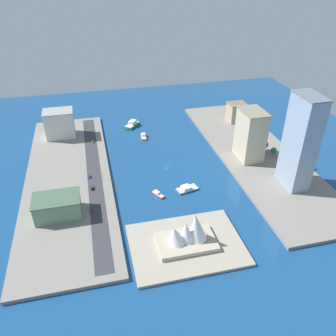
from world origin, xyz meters
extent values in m
plane|color=navy|center=(0.00, 0.00, 0.00)|extent=(440.00, 440.00, 0.00)
cube|color=gray|center=(-86.59, 0.00, 1.31)|extent=(70.00, 240.00, 2.61)
cube|color=gray|center=(86.59, 0.00, 1.31)|extent=(70.00, 240.00, 2.61)
cube|color=#A89E89|center=(11.04, 99.96, 1.00)|extent=(73.04, 54.30, 2.00)
cube|color=#38383D|center=(64.86, 0.00, 2.69)|extent=(11.68, 228.00, 0.15)
cube|color=red|center=(17.10, 41.54, 0.69)|extent=(9.11, 12.15, 1.37)
cone|color=red|center=(14.02, 47.00, 0.69)|extent=(1.69, 1.69, 1.24)
cube|color=white|center=(18.00, 39.95, 2.26)|extent=(4.98, 5.94, 1.77)
cube|color=beige|center=(17.10, 41.54, 1.42)|extent=(8.75, 11.66, 0.10)
cube|color=#2D8C4C|center=(18.05, -91.12, 1.48)|extent=(19.15, 20.54, 2.95)
cone|color=#2D8C4C|center=(24.84, -82.99, 1.48)|extent=(3.74, 3.74, 2.66)
cube|color=white|center=(17.34, -91.96, 4.77)|extent=(10.55, 10.86, 3.64)
cube|color=beige|center=(18.05, -91.12, 3.00)|extent=(18.38, 19.72, 0.10)
cube|color=blue|center=(-7.35, 39.77, 0.73)|extent=(19.18, 12.08, 1.46)
cone|color=blue|center=(-16.41, 37.74, 0.73)|extent=(1.57, 1.57, 1.32)
cube|color=white|center=(-6.29, 40.01, 2.63)|extent=(8.17, 8.34, 2.34)
cube|color=beige|center=(-7.35, 39.77, 1.51)|extent=(18.42, 11.59, 0.10)
cube|color=orange|center=(10.54, -60.22, 0.98)|extent=(5.94, 13.61, 1.95)
cone|color=orange|center=(11.10, -53.09, 0.98)|extent=(1.89, 1.89, 1.76)
cube|color=white|center=(10.38, -62.23, 3.04)|extent=(4.22, 5.30, 2.17)
cube|color=beige|center=(10.54, -60.22, 2.00)|extent=(5.70, 13.06, 0.10)
cube|color=tan|center=(-98.22, -73.88, 12.42)|extent=(18.69, 17.36, 19.60)
cube|color=#7C6B55|center=(-98.22, -73.88, 22.62)|extent=(19.44, 18.05, 0.80)
cube|color=silver|center=(93.29, -79.88, 16.15)|extent=(28.22, 20.92, 27.08)
cube|color=#9D9992|center=(93.29, -79.88, 30.09)|extent=(29.34, 21.75, 0.80)
cube|color=slate|center=(92.44, 51.02, 9.85)|extent=(31.76, 21.19, 14.48)
cube|color=#47624A|center=(92.44, 51.02, 17.49)|extent=(33.03, 22.04, 0.80)
cube|color=#C6B793|center=(-75.52, 6.00, 25.10)|extent=(18.98, 27.63, 44.98)
cube|color=gray|center=(-75.52, 6.00, 47.99)|extent=(19.74, 28.73, 0.80)
cube|color=#8C9EB2|center=(-91.90, 54.62, 40.05)|extent=(15.42, 27.08, 74.86)
cube|color=slate|center=(-91.90, 54.62, 77.88)|extent=(16.03, 28.16, 0.80)
cylinder|color=black|center=(68.35, 8.29, 3.08)|extent=(0.27, 0.65, 0.64)
cylinder|color=black|center=(70.10, 8.23, 3.08)|extent=(0.27, 0.65, 0.64)
cylinder|color=black|center=(68.25, 5.20, 3.08)|extent=(0.27, 0.65, 0.64)
cylinder|color=black|center=(70.00, 5.15, 3.08)|extent=(0.27, 0.65, 0.64)
cube|color=blue|center=(69.18, 6.72, 3.35)|extent=(2.08, 4.46, 0.74)
cube|color=#262D38|center=(69.17, 6.50, 4.03)|extent=(1.79, 2.52, 0.61)
cylinder|color=black|center=(66.63, 25.85, 3.08)|extent=(0.27, 0.65, 0.64)
cylinder|color=black|center=(68.37, 25.79, 3.08)|extent=(0.27, 0.65, 0.64)
cylinder|color=black|center=(66.51, 22.32, 3.08)|extent=(0.27, 0.65, 0.64)
cylinder|color=black|center=(68.24, 22.25, 3.08)|extent=(0.27, 0.65, 0.64)
cube|color=black|center=(67.44, 24.05, 3.42)|extent=(2.12, 5.12, 0.87)
cube|color=#262D38|center=(67.43, 23.80, 4.12)|extent=(1.80, 2.89, 0.52)
cylinder|color=black|center=(68.46, 53.12, 3.08)|extent=(0.28, 0.65, 0.64)
cylinder|color=black|center=(70.26, 53.21, 3.08)|extent=(0.28, 0.65, 0.64)
cylinder|color=black|center=(68.62, 49.80, 3.08)|extent=(0.28, 0.65, 0.64)
cylinder|color=black|center=(70.41, 49.88, 3.08)|extent=(0.28, 0.65, 0.64)
cube|color=red|center=(69.44, 51.50, 3.40)|extent=(2.22, 4.84, 0.83)
cube|color=#262D38|center=(69.45, 51.27, 4.11)|extent=(1.88, 2.74, 0.58)
cylinder|color=black|center=(63.55, -59.71, 3.08)|extent=(0.27, 0.65, 0.64)
cylinder|color=black|center=(61.95, -59.66, 3.08)|extent=(0.27, 0.65, 0.64)
cylinder|color=black|center=(63.67, -56.12, 3.08)|extent=(0.27, 0.65, 0.64)
cylinder|color=black|center=(62.07, -56.07, 3.08)|extent=(0.27, 0.65, 0.64)
cube|color=yellow|center=(62.81, -57.89, 3.36)|extent=(1.97, 5.19, 0.74)
cube|color=#262D38|center=(62.82, -57.63, 3.98)|extent=(1.68, 2.93, 0.51)
cylinder|color=black|center=(57.88, 12.32, 5.36)|extent=(0.18, 0.18, 5.50)
cube|color=black|center=(57.88, 12.32, 8.61)|extent=(0.36, 0.36, 1.00)
sphere|color=red|center=(57.88, 12.32, 8.96)|extent=(0.24, 0.24, 0.24)
sphere|color=yellow|center=(57.88, 12.32, 8.61)|extent=(0.24, 0.24, 0.24)
sphere|color=green|center=(57.88, 12.32, 8.26)|extent=(0.24, 0.24, 0.24)
cube|color=#BCAD93|center=(11.04, 99.96, 3.50)|extent=(38.00, 24.45, 3.00)
cone|color=white|center=(4.51, 99.96, 15.24)|extent=(14.63, 12.02, 21.90)
cone|color=white|center=(11.04, 99.96, 12.19)|extent=(11.32, 9.90, 15.32)
cone|color=white|center=(18.59, 99.96, 10.88)|extent=(14.15, 12.35, 13.67)
cylinder|color=brown|center=(-96.13, -1.66, 4.46)|extent=(0.50, 0.50, 3.69)
sphere|color=#2D7233|center=(-96.13, -1.66, 9.08)|extent=(6.96, 6.96, 6.96)
cylinder|color=brown|center=(-100.53, 8.13, 4.00)|extent=(0.50, 0.50, 2.78)
sphere|color=#2D7233|center=(-100.53, 8.13, 7.58)|extent=(5.48, 5.48, 5.48)
camera|label=1|loc=(61.16, 255.81, 161.92)|focal=36.52mm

